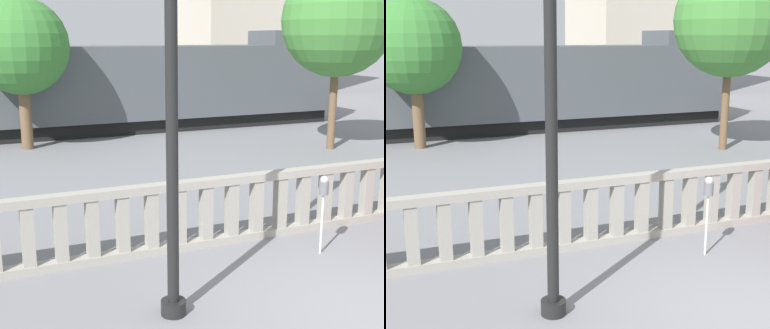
% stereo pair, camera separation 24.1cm
% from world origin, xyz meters
% --- Properties ---
extents(ground_plane, '(160.00, 160.00, 0.00)m').
position_xyz_m(ground_plane, '(0.00, 0.00, 0.00)').
color(ground_plane, slate).
extents(balustrade, '(15.90, 0.24, 1.25)m').
position_xyz_m(balustrade, '(0.00, 3.07, 0.62)').
color(balustrade, '#9E998E').
rests_on(balustrade, ground).
extents(parking_meter, '(0.16, 0.16, 1.40)m').
position_xyz_m(parking_meter, '(0.67, 1.98, 1.11)').
color(parking_meter, silver).
rests_on(parking_meter, ground).
extents(train_near, '(26.89, 2.61, 3.93)m').
position_xyz_m(train_near, '(-3.23, 15.33, 1.75)').
color(train_near, black).
rests_on(train_near, ground).
extents(tree_left, '(3.59, 3.59, 5.97)m').
position_xyz_m(tree_left, '(6.34, 9.30, 4.17)').
color(tree_left, brown).
rests_on(tree_left, ground).
extents(tree_right, '(3.12, 3.12, 4.93)m').
position_xyz_m(tree_right, '(-3.06, 13.19, 3.34)').
color(tree_right, brown).
rests_on(tree_right, ground).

